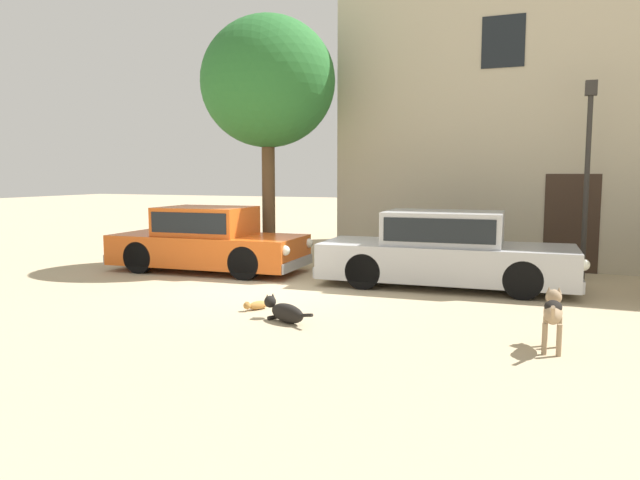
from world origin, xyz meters
TOP-DOWN VIEW (x-y plane):
  - ground_plane at (0.00, 0.00)m, footprint 80.00×80.00m
  - parked_sedan_nearest at (-2.02, 1.17)m, footprint 4.34×1.90m
  - parked_sedan_second at (3.08, 1.26)m, footprint 4.81×1.91m
  - stray_dog_spotted at (1.44, -2.28)m, footprint 0.98×0.49m
  - stray_dog_tan at (4.99, -2.31)m, footprint 0.22×0.96m
  - stray_cat at (0.71, -1.75)m, footprint 0.42×0.49m
  - street_lamp at (5.50, 3.06)m, footprint 0.22×0.22m
  - acacia_tree_left at (-1.21, 2.52)m, footprint 3.10×2.79m

SIDE VIEW (x-z plane):
  - ground_plane at x=0.00m, z-range 0.00..0.00m
  - stray_cat at x=0.71m, z-range -0.01..0.15m
  - stray_dog_spotted at x=1.44m, z-range -0.03..0.33m
  - stray_dog_tan at x=4.99m, z-range 0.12..0.83m
  - parked_sedan_nearest at x=-2.02m, z-range -0.01..1.38m
  - parked_sedan_second at x=3.08m, z-range -0.01..1.40m
  - street_lamp at x=5.50m, z-range 0.54..4.43m
  - acacia_tree_left at x=-1.21m, z-range 1.32..6.97m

